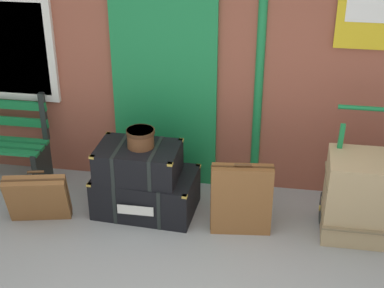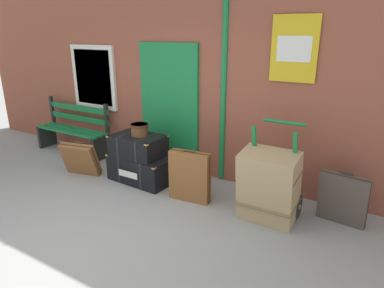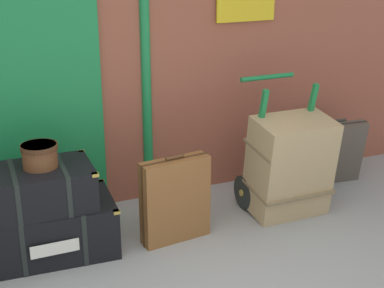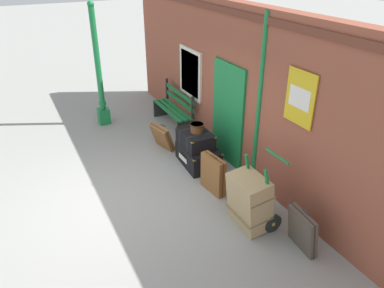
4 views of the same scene
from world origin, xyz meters
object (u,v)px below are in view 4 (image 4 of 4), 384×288
at_px(steamer_trunk_base, 198,155).
at_px(suitcase_brown, 302,231).
at_px(platform_bench, 174,109).
at_px(porters_trolley, 258,208).
at_px(steamer_trunk_middle, 195,139).
at_px(suitcase_caramel, 162,137).
at_px(suitcase_charcoal, 213,174).
at_px(round_hatbox, 197,127).
at_px(large_brown_trunk, 250,201).
at_px(lamp_post, 100,81).

height_order(steamer_trunk_base, suitcase_brown, suitcase_brown).
bearing_deg(platform_bench, steamer_trunk_base, -10.32).
height_order(porters_trolley, suitcase_brown, porters_trolley).
distance_m(steamer_trunk_middle, suitcase_brown, 2.98).
distance_m(platform_bench, steamer_trunk_base, 2.04).
distance_m(porters_trolley, suitcase_caramel, 3.11).
bearing_deg(suitcase_brown, suitcase_charcoal, -167.50).
relative_size(round_hatbox, suitcase_brown, 0.41).
bearing_deg(platform_bench, large_brown_trunk, -7.51).
relative_size(lamp_post, porters_trolley, 2.53).
bearing_deg(suitcase_caramel, suitcase_charcoal, 5.20).
relative_size(steamer_trunk_base, suitcase_caramel, 1.62).
relative_size(porters_trolley, suitcase_brown, 1.75).
bearing_deg(suitcase_caramel, platform_bench, 143.10).
bearing_deg(large_brown_trunk, steamer_trunk_base, 175.21).
xyz_separation_m(porters_trolley, suitcase_brown, (0.81, 0.21, 0.06)).
bearing_deg(round_hatbox, steamer_trunk_middle, -142.63).
xyz_separation_m(round_hatbox, suitcase_caramel, (-0.97, -0.37, -0.56)).
bearing_deg(steamer_trunk_middle, suitcase_charcoal, -9.28).
relative_size(lamp_post, suitcase_brown, 4.43).
height_order(lamp_post, suitcase_caramel, lamp_post).
height_order(round_hatbox, suitcase_charcoal, round_hatbox).
xyz_separation_m(platform_bench, suitcase_brown, (4.90, -0.15, -0.12)).
bearing_deg(suitcase_caramel, porters_trolley, 7.22).
bearing_deg(porters_trolley, lamp_post, -166.62).
bearing_deg(suitcase_charcoal, steamer_trunk_base, 167.96).
height_order(steamer_trunk_middle, suitcase_caramel, steamer_trunk_middle).
bearing_deg(suitcase_charcoal, platform_bench, 169.11).
bearing_deg(platform_bench, round_hatbox, -11.00).
height_order(steamer_trunk_base, porters_trolley, porters_trolley).
xyz_separation_m(steamer_trunk_base, large_brown_trunk, (2.10, -0.18, 0.25)).
bearing_deg(platform_bench, lamp_post, -121.65).
bearing_deg(suitcase_brown, platform_bench, 178.24).
relative_size(steamer_trunk_middle, suitcase_caramel, 1.27).
distance_m(suitcase_caramel, suitcase_brown, 3.94).
bearing_deg(steamer_trunk_middle, lamp_post, -158.22).
xyz_separation_m(steamer_trunk_middle, suitcase_caramel, (-0.94, -0.35, -0.30)).
bearing_deg(steamer_trunk_middle, suitcase_brown, 4.91).
relative_size(lamp_post, suitcase_charcoal, 4.02).
xyz_separation_m(lamp_post, suitcase_brown, (5.87, 1.42, -0.82)).
bearing_deg(lamp_post, round_hatbox, 21.95).
bearing_deg(steamer_trunk_middle, platform_bench, 168.25).
xyz_separation_m(porters_trolley, suitcase_charcoal, (-1.11, -0.21, 0.08)).
bearing_deg(lamp_post, suitcase_caramel, 22.39).
bearing_deg(suitcase_caramel, lamp_post, -157.61).
distance_m(round_hatbox, suitcase_caramel, 1.18).
bearing_deg(suitcase_caramel, round_hatbox, 21.03).
xyz_separation_m(platform_bench, large_brown_trunk, (4.09, -0.54, 0.02)).
relative_size(steamer_trunk_base, suitcase_brown, 1.54).
relative_size(platform_bench, round_hatbox, 5.77).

